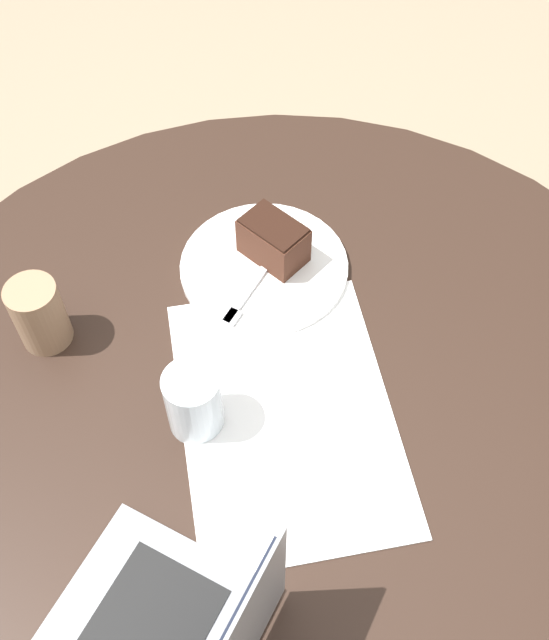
% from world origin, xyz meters
% --- Properties ---
extents(ground_plane, '(12.00, 12.00, 0.00)m').
position_xyz_m(ground_plane, '(0.00, 0.00, 0.00)').
color(ground_plane, gray).
extents(dining_table, '(1.22, 1.22, 0.71)m').
position_xyz_m(dining_table, '(0.00, 0.00, 0.57)').
color(dining_table, black).
rests_on(dining_table, ground_plane).
extents(paper_document, '(0.49, 0.45, 0.00)m').
position_xyz_m(paper_document, '(0.00, 0.00, 0.72)').
color(paper_document, white).
rests_on(paper_document, dining_table).
extents(plate, '(0.26, 0.26, 0.01)m').
position_xyz_m(plate, '(0.22, 0.12, 0.72)').
color(plate, white).
rests_on(plate, dining_table).
extents(cake_slice, '(0.09, 0.11, 0.07)m').
position_xyz_m(cake_slice, '(0.24, 0.11, 0.76)').
color(cake_slice, '#472619').
rests_on(cake_slice, plate).
extents(fork, '(0.17, 0.04, 0.00)m').
position_xyz_m(fork, '(0.16, 0.12, 0.73)').
color(fork, silver).
rests_on(fork, plate).
extents(coffee_glass, '(0.07, 0.07, 0.11)m').
position_xyz_m(coffee_glass, '(-0.01, 0.36, 0.77)').
color(coffee_glass, '#997556').
rests_on(coffee_glass, dining_table).
extents(water_glass, '(0.07, 0.07, 0.10)m').
position_xyz_m(water_glass, '(-0.05, 0.11, 0.77)').
color(water_glass, silver).
rests_on(water_glass, dining_table).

